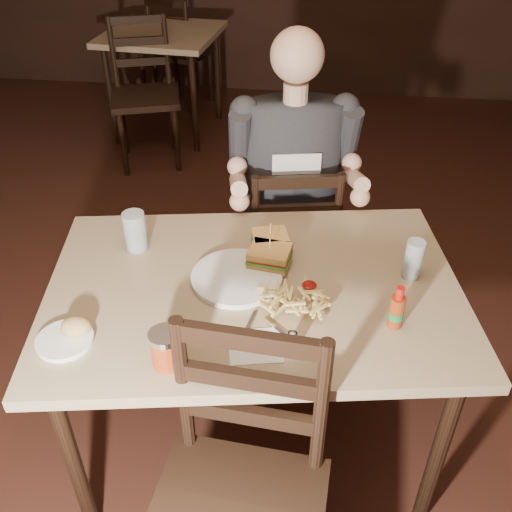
# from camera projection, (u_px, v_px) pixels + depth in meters

# --- Properties ---
(room_shell) EXTENTS (7.00, 7.00, 7.00)m
(room_shell) POSITION_uv_depth(u_px,v_px,m) (207.00, 51.00, 1.70)
(room_shell) COLOR black
(room_shell) RESTS_ON ground
(main_table) EXTENTS (1.43, 1.07, 0.77)m
(main_table) POSITION_uv_depth(u_px,v_px,m) (254.00, 303.00, 1.84)
(main_table) COLOR tan
(main_table) RESTS_ON ground
(bg_table) EXTENTS (0.87, 0.87, 0.77)m
(bg_table) POSITION_uv_depth(u_px,v_px,m) (163.00, 44.00, 4.21)
(bg_table) COLOR tan
(bg_table) RESTS_ON ground
(chair_far) EXTENTS (0.49, 0.52, 0.88)m
(chair_far) POSITION_uv_depth(u_px,v_px,m) (289.00, 243.00, 2.56)
(chair_far) COLOR black
(chair_far) RESTS_ON ground
(bg_chair_far) EXTENTS (0.53, 0.56, 0.91)m
(bg_chair_far) POSITION_uv_depth(u_px,v_px,m) (182.00, 52.00, 4.78)
(bg_chair_far) COLOR black
(bg_chair_far) RESTS_ON ground
(bg_chair_near) EXTENTS (0.57, 0.60, 0.97)m
(bg_chair_near) POSITION_uv_depth(u_px,v_px,m) (145.00, 97.00, 3.88)
(bg_chair_near) COLOR black
(bg_chair_near) RESTS_ON ground
(diner) EXTENTS (0.60, 0.51, 0.92)m
(diner) POSITION_uv_depth(u_px,v_px,m) (295.00, 151.00, 2.24)
(diner) COLOR #2A292E
(diner) RESTS_ON chair_far
(dinner_plate) EXTENTS (0.33, 0.33, 0.02)m
(dinner_plate) POSITION_uv_depth(u_px,v_px,m) (237.00, 279.00, 1.82)
(dinner_plate) COLOR white
(dinner_plate) RESTS_ON main_table
(sandwich_left) EXTENTS (0.14, 0.13, 0.11)m
(sandwich_left) POSITION_uv_depth(u_px,v_px,m) (270.00, 250.00, 1.84)
(sandwich_left) COLOR tan
(sandwich_left) RESTS_ON dinner_plate
(sandwich_right) EXTENTS (0.14, 0.12, 0.10)m
(sandwich_right) POSITION_uv_depth(u_px,v_px,m) (270.00, 236.00, 1.91)
(sandwich_right) COLOR tan
(sandwich_right) RESTS_ON dinner_plate
(fries_pile) EXTENTS (0.27, 0.21, 0.04)m
(fries_pile) POSITION_uv_depth(u_px,v_px,m) (291.00, 298.00, 1.70)
(fries_pile) COLOR #EFCE71
(fries_pile) RESTS_ON dinner_plate
(ketchup_dollop) EXTENTS (0.05, 0.05, 0.01)m
(ketchup_dollop) POSITION_uv_depth(u_px,v_px,m) (309.00, 285.00, 1.77)
(ketchup_dollop) COLOR maroon
(ketchup_dollop) RESTS_ON dinner_plate
(glass_left) EXTENTS (0.09, 0.09, 0.14)m
(glass_left) POSITION_uv_depth(u_px,v_px,m) (135.00, 231.00, 1.92)
(glass_left) COLOR silver
(glass_left) RESTS_ON main_table
(glass_right) EXTENTS (0.07, 0.07, 0.13)m
(glass_right) POSITION_uv_depth(u_px,v_px,m) (413.00, 259.00, 1.80)
(glass_right) COLOR silver
(glass_right) RESTS_ON main_table
(hot_sauce) EXTENTS (0.05, 0.05, 0.14)m
(hot_sauce) POSITION_uv_depth(u_px,v_px,m) (397.00, 307.00, 1.61)
(hot_sauce) COLOR maroon
(hot_sauce) RESTS_ON main_table
(salt_shaker) EXTENTS (0.04, 0.04, 0.06)m
(salt_shaker) POSITION_uv_depth(u_px,v_px,m) (292.00, 341.00, 1.56)
(salt_shaker) COLOR white
(salt_shaker) RESTS_ON main_table
(syrup_dispenser) EXTENTS (0.10, 0.10, 0.11)m
(syrup_dispenser) POSITION_uv_depth(u_px,v_px,m) (166.00, 349.00, 1.50)
(syrup_dispenser) COLOR maroon
(syrup_dispenser) RESTS_ON main_table
(napkin) EXTENTS (0.17, 0.16, 0.00)m
(napkin) POSITION_uv_depth(u_px,v_px,m) (255.00, 346.00, 1.59)
(napkin) COLOR white
(napkin) RESTS_ON main_table
(knife) EXTENTS (0.14, 0.14, 0.00)m
(knife) POSITION_uv_depth(u_px,v_px,m) (286.00, 336.00, 1.61)
(knife) COLOR silver
(knife) RESTS_ON napkin
(fork) EXTENTS (0.04, 0.16, 0.01)m
(fork) POSITION_uv_depth(u_px,v_px,m) (247.00, 329.00, 1.64)
(fork) COLOR silver
(fork) RESTS_ON napkin
(side_plate) EXTENTS (0.18, 0.18, 0.01)m
(side_plate) POSITION_uv_depth(u_px,v_px,m) (65.00, 341.00, 1.59)
(side_plate) COLOR white
(side_plate) RESTS_ON main_table
(bread_roll) EXTENTS (0.10, 0.08, 0.05)m
(bread_roll) POSITION_uv_depth(u_px,v_px,m) (76.00, 326.00, 1.60)
(bread_roll) COLOR tan
(bread_roll) RESTS_ON side_plate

